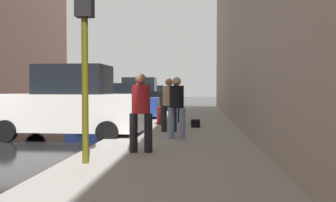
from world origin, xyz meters
name	(u,v)px	position (x,y,z in m)	size (l,w,h in m)	color
sidewalk	(175,146)	(6.00, 0.00, 0.07)	(4.00, 40.00, 0.15)	gray
parked_white_van	(69,105)	(2.65, 1.66, 1.03)	(4.65, 2.16, 2.25)	silver
parked_blue_sedan	(115,103)	(2.65, 8.03, 0.85)	(4.25, 2.15, 1.79)	navy
parked_black_suv	(137,96)	(2.65, 14.49, 1.03)	(4.61, 2.08, 2.25)	black
parked_red_hatchback	(150,97)	(2.65, 20.93, 0.85)	(4.24, 2.13, 1.79)	#B2191E
fire_hydrant	(139,117)	(4.45, 3.90, 0.50)	(0.42, 0.22, 0.70)	red
traffic_light	(85,22)	(4.50, -2.71, 2.76)	(0.32, 0.32, 3.60)	#514C0F
pedestrian_with_fedora	(176,98)	(5.68, 5.78, 1.14)	(0.51, 0.41, 1.78)	black
pedestrian_in_tan_coat	(169,102)	(5.65, 2.46, 1.10)	(0.51, 0.43, 1.71)	black
pedestrian_in_jeans	(177,104)	(5.99, 0.93, 1.10)	(0.53, 0.48, 1.71)	#728CB2
pedestrian_in_red_jacket	(141,109)	(5.35, -1.46, 1.10)	(0.51, 0.43, 1.71)	black
rolling_suitcase	(162,115)	(5.16, 5.09, 0.49)	(0.41, 0.59, 1.04)	#591414
duffel_bag	(196,123)	(6.49, 3.98, 0.29)	(0.32, 0.44, 0.28)	black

